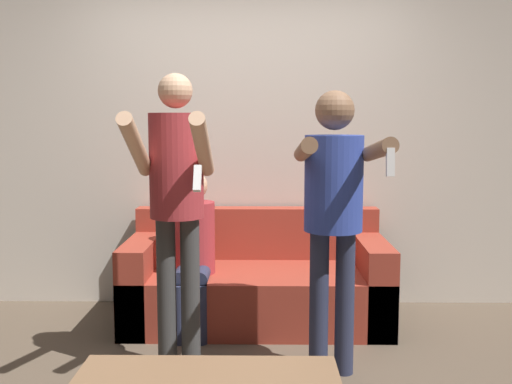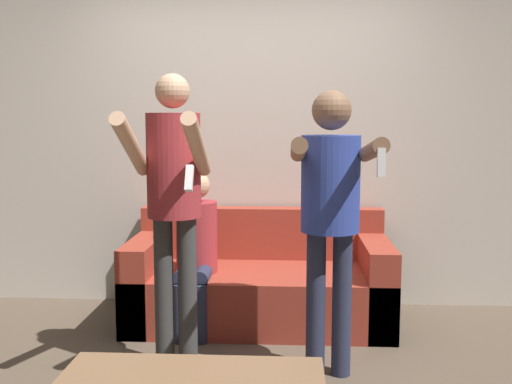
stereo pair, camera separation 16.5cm
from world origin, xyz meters
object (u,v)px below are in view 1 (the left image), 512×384
(couch, at_px, (257,284))
(person_standing_left, at_px, (176,191))
(person_standing_right, at_px, (334,199))
(person_seated, at_px, (193,247))

(couch, distance_m, person_standing_left, 1.31)
(person_standing_left, xyz_separation_m, person_standing_right, (0.88, -0.00, -0.04))
(couch, bearing_deg, person_seated, -154.48)
(couch, xyz_separation_m, person_standing_left, (-0.44, -0.93, 0.80))
(person_standing_right, xyz_separation_m, person_seated, (-0.88, 0.73, -0.43))
(person_standing_right, relative_size, person_seated, 1.47)
(person_seated, bearing_deg, person_standing_right, -39.89)
(couch, relative_size, person_standing_left, 1.08)
(person_standing_right, bearing_deg, couch, 115.09)
(person_standing_left, bearing_deg, couch, 64.83)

